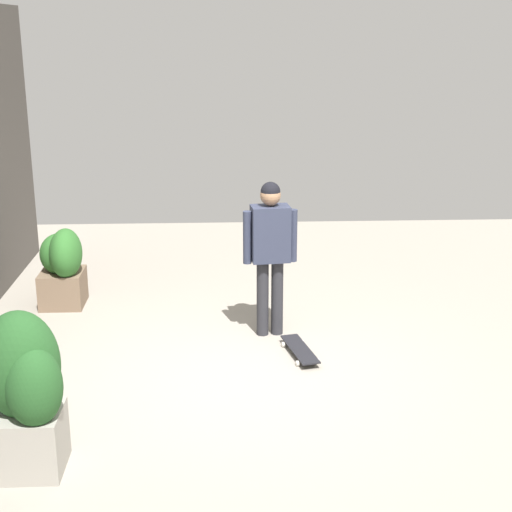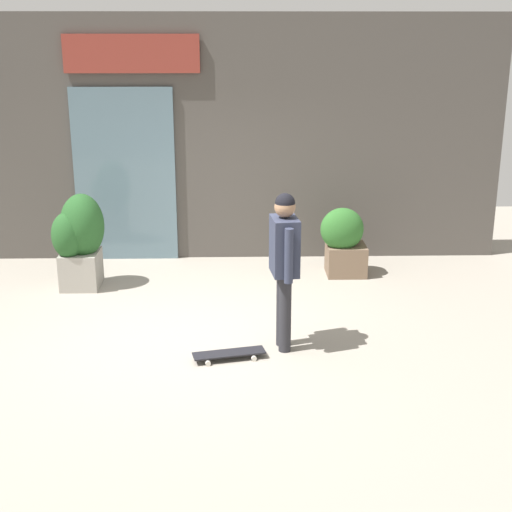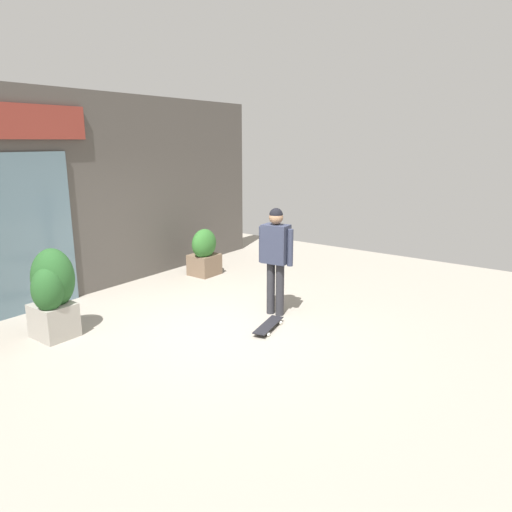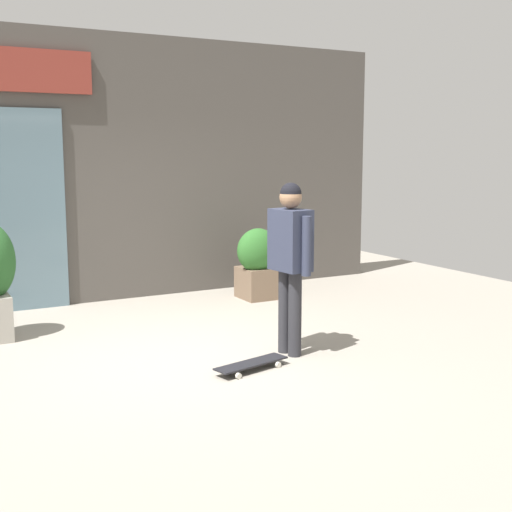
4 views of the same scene
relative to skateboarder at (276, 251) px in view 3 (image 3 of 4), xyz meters
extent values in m
plane|color=gray|center=(-1.04, 0.42, -1.03)|extent=(12.00, 12.00, 0.00)
cube|color=#4C4742|center=(-1.04, 3.38, 0.72)|extent=(8.79, 0.25, 3.51)
cube|color=slate|center=(-2.11, 3.24, 0.22)|extent=(1.46, 0.06, 2.51)
cube|color=maroon|center=(-1.93, 3.22, 1.92)|extent=(1.88, 0.05, 0.52)
cylinder|color=#28282D|center=(0.01, -0.08, -0.61)|extent=(0.13, 0.13, 0.84)
cylinder|color=#28282D|center=(-0.01, 0.08, -0.61)|extent=(0.13, 0.13, 0.84)
cube|color=#2D3347|center=(0.00, 0.00, 0.11)|extent=(0.30, 0.43, 0.60)
cylinder|color=#2D3347|center=(0.03, -0.24, 0.07)|extent=(0.09, 0.09, 0.57)
cylinder|color=#2D3347|center=(-0.03, 0.24, 0.07)|extent=(0.09, 0.09, 0.57)
sphere|color=#997051|center=(0.00, 0.00, 0.52)|extent=(0.22, 0.22, 0.22)
sphere|color=black|center=(0.00, 0.00, 0.56)|extent=(0.21, 0.21, 0.21)
cube|color=black|center=(-0.58, -0.27, -0.97)|extent=(0.77, 0.35, 0.02)
cylinder|color=silver|center=(-0.79, -0.43, -1.01)|extent=(0.06, 0.04, 0.05)
cylinder|color=silver|center=(-0.83, -0.22, -1.01)|extent=(0.06, 0.04, 0.05)
cylinder|color=silver|center=(-0.32, -0.32, -1.01)|extent=(0.06, 0.04, 0.05)
cylinder|color=silver|center=(-0.37, -0.12, -1.01)|extent=(0.06, 0.04, 0.05)
cube|color=gray|center=(-2.56, 2.00, -0.79)|extent=(0.49, 0.55, 0.48)
ellipsoid|color=#235123|center=(-2.67, 1.88, -0.29)|extent=(0.42, 0.41, 0.61)
ellipsoid|color=#235123|center=(-2.50, 2.00, -0.19)|extent=(0.57, 0.58, 0.84)
cube|color=brown|center=(1.02, 2.43, -0.82)|extent=(0.54, 0.50, 0.42)
ellipsoid|color=#2D6628|center=(1.03, 2.45, -0.40)|extent=(0.43, 0.46, 0.50)
ellipsoid|color=#2D6628|center=(0.94, 2.35, -0.36)|extent=(0.59, 0.38, 0.59)
camera|label=1|loc=(-7.66, 0.50, 2.18)|focal=52.96mm
camera|label=2|loc=(-0.46, -7.06, 2.20)|focal=50.39mm
camera|label=3|loc=(-5.86, -3.92, 1.65)|focal=33.06mm
camera|label=4|loc=(-3.45, -5.59, 0.96)|focal=48.13mm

